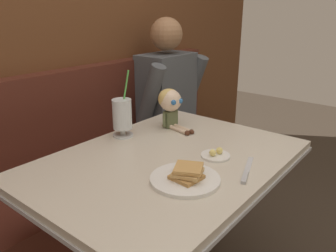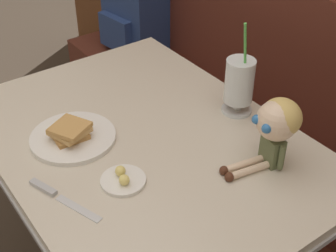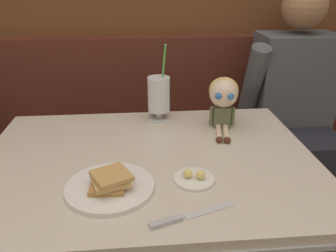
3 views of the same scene
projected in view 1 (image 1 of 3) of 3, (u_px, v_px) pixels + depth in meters
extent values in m
cube|color=brown|center=(36.00, 31.00, 1.74)|extent=(4.40, 0.08, 2.40)
cube|color=#512319|center=(86.00, 213.00, 1.91)|extent=(2.60, 0.48, 0.45)
cube|color=#512319|center=(57.00, 122.00, 1.85)|extent=(2.60, 0.10, 0.55)
cube|color=beige|center=(168.00, 161.00, 1.39)|extent=(1.10, 0.80, 0.03)
cube|color=#B7BABF|center=(168.00, 166.00, 1.40)|extent=(1.11, 0.81, 0.02)
cylinder|color=#A5A8AD|center=(168.00, 234.00, 1.51)|extent=(0.14, 0.14, 0.65)
cylinder|color=white|center=(185.00, 179.00, 1.20)|extent=(0.25, 0.25, 0.01)
cube|color=#B78447|center=(187.00, 177.00, 1.18)|extent=(0.10, 0.10, 0.01)
cube|color=tan|center=(188.00, 173.00, 1.18)|extent=(0.12, 0.12, 0.01)
cube|color=tan|center=(188.00, 168.00, 1.18)|extent=(0.13, 0.13, 0.01)
cylinder|color=silver|center=(123.00, 135.00, 1.61)|extent=(0.10, 0.10, 0.01)
cylinder|color=silver|center=(123.00, 131.00, 1.60)|extent=(0.03, 0.03, 0.03)
cylinder|color=silver|center=(122.00, 114.00, 1.58)|extent=(0.09, 0.09, 0.14)
cylinder|color=brown|center=(122.00, 116.00, 1.58)|extent=(0.08, 0.08, 0.12)
cylinder|color=#51B74C|center=(125.00, 93.00, 1.55)|extent=(0.03, 0.05, 0.22)
cylinder|color=white|center=(215.00, 156.00, 1.39)|extent=(0.12, 0.12, 0.01)
sphere|color=#F4E07A|center=(213.00, 153.00, 1.37)|extent=(0.03, 0.03, 0.03)
sphere|color=#F4E07A|center=(219.00, 150.00, 1.39)|extent=(0.03, 0.03, 0.03)
cube|color=silver|center=(249.00, 164.00, 1.32)|extent=(0.14, 0.06, 0.00)
cube|color=#B2B5BA|center=(245.00, 177.00, 1.21)|extent=(0.09, 0.04, 0.01)
cube|color=#5B6642|center=(170.00, 119.00, 1.72)|extent=(0.07, 0.05, 0.08)
sphere|color=beige|center=(170.00, 101.00, 1.69)|extent=(0.11, 0.11, 0.11)
ellipsoid|color=#D8B766|center=(169.00, 98.00, 1.69)|extent=(0.13, 0.12, 0.10)
sphere|color=#2D6BB2|center=(174.00, 102.00, 1.64)|extent=(0.03, 0.03, 0.03)
sphere|color=#2D6BB2|center=(180.00, 101.00, 1.66)|extent=(0.03, 0.03, 0.03)
cylinder|color=beige|center=(179.00, 130.00, 1.66)|extent=(0.04, 0.12, 0.02)
cylinder|color=beige|center=(183.00, 129.00, 1.68)|extent=(0.04, 0.12, 0.02)
sphere|color=#4C2819|center=(187.00, 133.00, 1.62)|extent=(0.03, 0.03, 0.03)
sphere|color=#4C2819|center=(192.00, 132.00, 1.64)|extent=(0.03, 0.03, 0.03)
cylinder|color=#5B6642|center=(164.00, 120.00, 1.69)|extent=(0.02, 0.02, 0.07)
cylinder|color=#5B6642|center=(176.00, 117.00, 1.74)|extent=(0.02, 0.02, 0.07)
cube|color=#4C5156|center=(166.00, 97.00, 2.30)|extent=(0.38, 0.24, 0.58)
sphere|color=#9E704C|center=(166.00, 34.00, 2.17)|extent=(0.21, 0.21, 0.21)
cube|color=#23232D|center=(187.00, 133.00, 2.27)|extent=(0.34, 0.36, 0.14)
cylinder|color=#4C5156|center=(149.00, 101.00, 2.10)|extent=(0.09, 0.25, 0.48)
cylinder|color=#4C5156|center=(192.00, 88.00, 2.43)|extent=(0.09, 0.25, 0.48)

